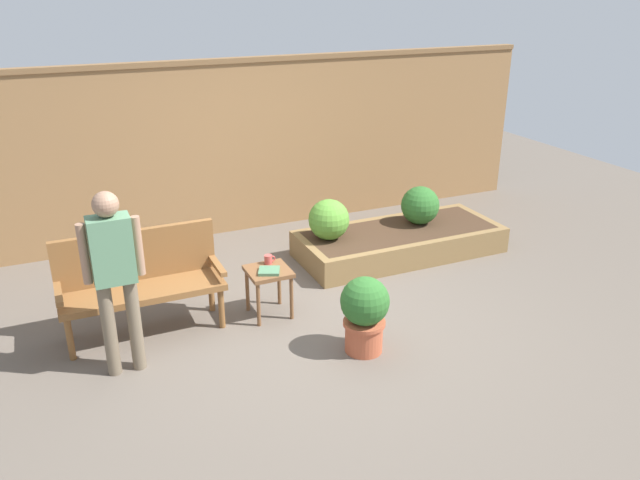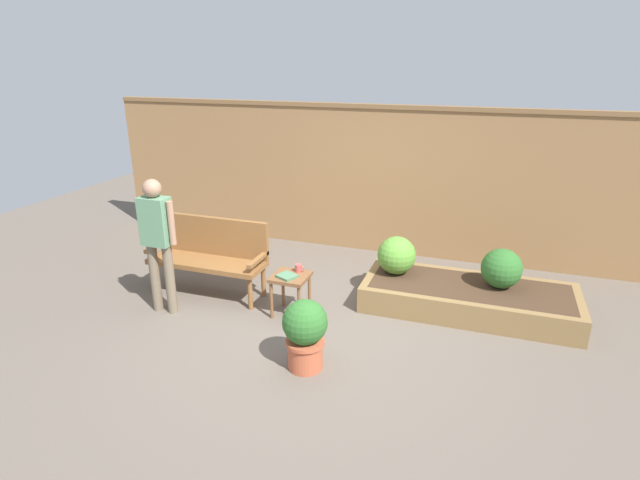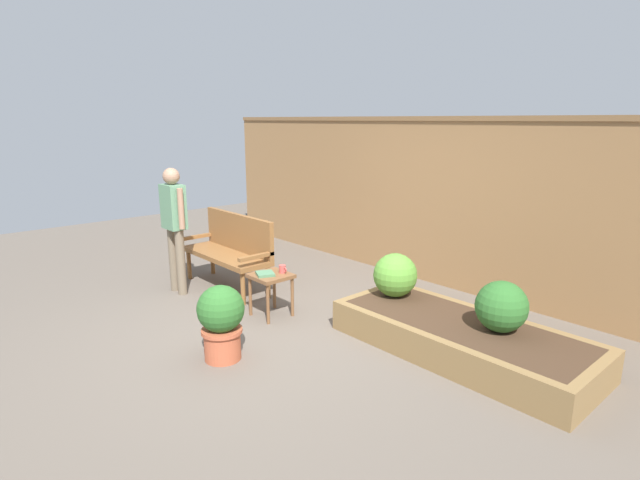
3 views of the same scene
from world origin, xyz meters
TOP-DOWN VIEW (x-y plane):
  - ground_plane at (0.00, 0.00)m, footprint 14.00×14.00m
  - fence_back at (0.00, 2.60)m, footprint 8.40×0.14m
  - garden_bench at (-1.50, 0.51)m, footprint 1.44×0.48m
  - side_table at (-0.35, 0.28)m, footprint 0.40×0.40m
  - cup_on_table at (-0.30, 0.41)m, footprint 0.11×0.08m
  - book_on_table at (-0.36, 0.22)m, footprint 0.25×0.24m
  - potted_boxwood at (0.18, -0.66)m, footprint 0.42×0.42m
  - raised_planter_bed at (1.56, 1.05)m, footprint 2.40×1.00m
  - shrub_near_bench at (0.68, 1.14)m, footprint 0.46×0.46m
  - shrub_far_corner at (1.88, 1.14)m, footprint 0.45×0.45m
  - person_by_bench at (-1.75, -0.12)m, footprint 0.47×0.20m

SIDE VIEW (x-z plane):
  - ground_plane at x=0.00m, z-range 0.00..0.00m
  - raised_planter_bed at x=1.56m, z-range 0.00..0.30m
  - potted_boxwood at x=0.18m, z-range 0.04..0.73m
  - side_table at x=-0.35m, z-range 0.16..0.64m
  - book_on_table at x=-0.36m, z-range 0.48..0.51m
  - cup_on_table at x=-0.30m, z-range 0.48..0.57m
  - shrub_far_corner at x=1.88m, z-range 0.30..0.75m
  - shrub_near_bench at x=0.68m, z-range 0.30..0.76m
  - garden_bench at x=-1.50m, z-range 0.07..1.01m
  - person_by_bench at x=-1.75m, z-range 0.15..1.71m
  - fence_back at x=0.00m, z-range 0.01..2.17m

